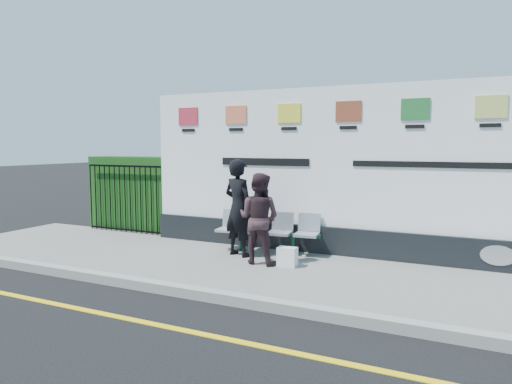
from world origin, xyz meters
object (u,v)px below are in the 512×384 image
bench (267,242)px  woman_right (259,218)px  woman_left (239,208)px  billboard (348,183)px

bench → woman_right: bearing=-82.8°
woman_left → woman_right: bearing=166.3°
billboard → woman_left: size_ratio=4.63×
woman_left → woman_right: size_ratio=1.14×
bench → woman_left: size_ratio=1.10×
bench → woman_right: woman_right is taller
billboard → woman_left: (-1.73, -0.88, -0.44)m
bench → woman_left: (-0.36, -0.40, 0.66)m
woman_right → bench: bearing=-73.4°
billboard → bench: (-1.37, -0.47, -1.10)m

